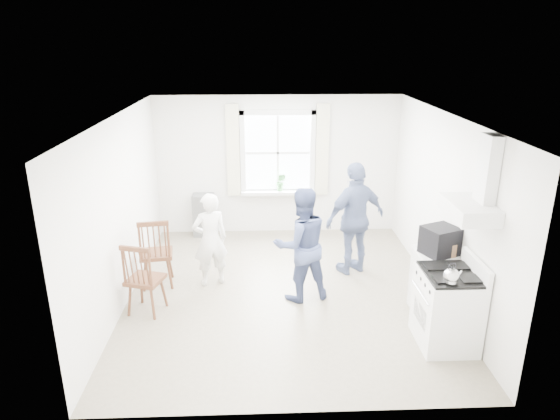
# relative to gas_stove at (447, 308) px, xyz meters

# --- Properties ---
(room_shell) EXTENTS (4.62, 5.12, 2.64)m
(room_shell) POSITION_rel_gas_stove_xyz_m (-1.91, 1.35, 0.82)
(room_shell) COLOR gray
(room_shell) RESTS_ON ground
(window_assembly) EXTENTS (1.88, 0.24, 1.70)m
(window_assembly) POSITION_rel_gas_stove_xyz_m (-1.91, 3.80, 0.98)
(window_assembly) COLOR white
(window_assembly) RESTS_ON room_shell
(range_hood) EXTENTS (0.45, 0.76, 0.94)m
(range_hood) POSITION_rel_gas_stove_xyz_m (0.16, -0.00, 1.42)
(range_hood) COLOR silver
(range_hood) RESTS_ON room_shell
(shelf_unit) EXTENTS (0.40, 0.30, 0.80)m
(shelf_unit) POSITION_rel_gas_stove_xyz_m (-3.31, 3.68, -0.08)
(shelf_unit) COLOR slate
(shelf_unit) RESTS_ON ground
(gas_stove) EXTENTS (0.68, 0.76, 1.12)m
(gas_stove) POSITION_rel_gas_stove_xyz_m (0.00, 0.00, 0.00)
(gas_stove) COLOR white
(gas_stove) RESTS_ON ground
(kettle) EXTENTS (0.18, 0.18, 0.25)m
(kettle) POSITION_rel_gas_stove_xyz_m (-0.11, -0.25, 0.55)
(kettle) COLOR silver
(kettle) RESTS_ON gas_stove
(low_cabinet) EXTENTS (0.50, 0.55, 0.90)m
(low_cabinet) POSITION_rel_gas_stove_xyz_m (0.07, 0.70, -0.03)
(low_cabinet) COLOR silver
(low_cabinet) RESTS_ON ground
(stereo_stack) EXTENTS (0.53, 0.50, 0.37)m
(stereo_stack) POSITION_rel_gas_stove_xyz_m (0.08, 0.66, 0.60)
(stereo_stack) COLOR black
(stereo_stack) RESTS_ON low_cabinet
(cardboard_box) EXTENTS (0.32, 0.26, 0.17)m
(cardboard_box) POSITION_rel_gas_stove_xyz_m (0.10, 0.58, 0.50)
(cardboard_box) COLOR #956C48
(cardboard_box) RESTS_ON low_cabinet
(windsor_chair_a) EXTENTS (0.53, 0.52, 1.10)m
(windsor_chair_a) POSITION_rel_gas_stove_xyz_m (-3.79, 1.58, 0.19)
(windsor_chair_a) COLOR #4A2817
(windsor_chair_a) RESTS_ON ground
(windsor_chair_b) EXTENTS (0.55, 0.54, 1.05)m
(windsor_chair_b) POSITION_rel_gas_stove_xyz_m (-3.84, 0.80, 0.16)
(windsor_chair_b) COLOR #4A2817
(windsor_chair_b) RESTS_ON ground
(person_left) EXTENTS (0.68, 0.68, 1.45)m
(person_left) POSITION_rel_gas_stove_xyz_m (-3.00, 1.69, 0.24)
(person_left) COLOR white
(person_left) RESTS_ON ground
(person_mid) EXTENTS (0.99, 0.99, 1.66)m
(person_mid) POSITION_rel_gas_stove_xyz_m (-1.68, 1.20, 0.35)
(person_mid) COLOR #43507D
(person_mid) RESTS_ON ground
(person_right) EXTENTS (1.41, 1.41, 1.80)m
(person_right) POSITION_rel_gas_stove_xyz_m (-0.77, 2.02, 0.42)
(person_right) COLOR navy
(person_right) RESTS_ON ground
(potted_plant) EXTENTS (0.24, 0.24, 0.34)m
(potted_plant) POSITION_rel_gas_stove_xyz_m (-1.86, 3.71, 0.53)
(potted_plant) COLOR #367936
(potted_plant) RESTS_ON window_assembly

